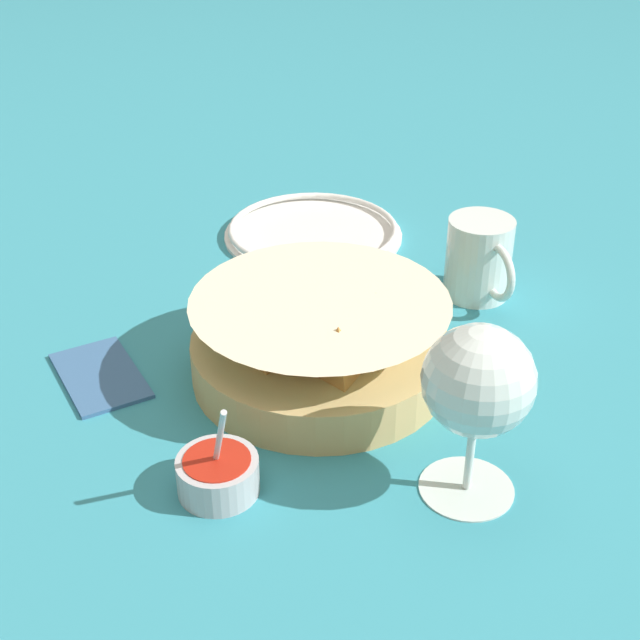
% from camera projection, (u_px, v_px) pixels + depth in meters
% --- Properties ---
extents(ground_plane, '(4.00, 4.00, 0.00)m').
position_uv_depth(ground_plane, '(296.00, 394.00, 0.85)').
color(ground_plane, teal).
extents(food_basket, '(0.25, 0.25, 0.09)m').
position_uv_depth(food_basket, '(320.00, 343.00, 0.86)').
color(food_basket, tan).
rests_on(food_basket, ground_plane).
extents(sauce_cup, '(0.07, 0.07, 0.11)m').
position_uv_depth(sauce_cup, '(218.00, 473.00, 0.73)').
color(sauce_cup, '#B7B7BC').
rests_on(sauce_cup, ground_plane).
extents(wine_glass, '(0.09, 0.09, 0.16)m').
position_uv_depth(wine_glass, '(478.00, 386.00, 0.68)').
color(wine_glass, silver).
rests_on(wine_glass, ground_plane).
extents(beer_mug, '(0.11, 0.07, 0.09)m').
position_uv_depth(beer_mug, '(479.00, 261.00, 0.99)').
color(beer_mug, silver).
rests_on(beer_mug, ground_plane).
extents(side_plate, '(0.23, 0.23, 0.01)m').
position_uv_depth(side_plate, '(313.00, 231.00, 1.14)').
color(side_plate, white).
rests_on(side_plate, ground_plane).
extents(napkin, '(0.13, 0.09, 0.01)m').
position_uv_depth(napkin, '(100.00, 374.00, 0.87)').
color(napkin, '#38608E').
rests_on(napkin, ground_plane).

